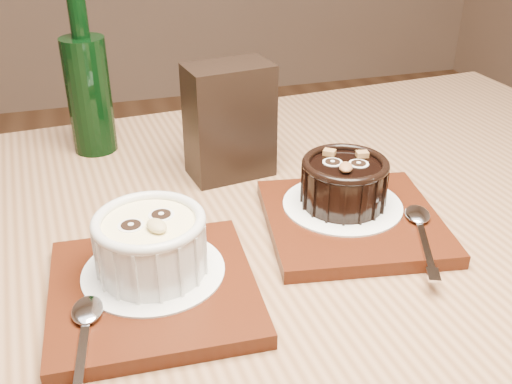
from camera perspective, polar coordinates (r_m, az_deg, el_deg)
table at (r=0.67m, az=-0.74°, el=-11.76°), size 1.26×0.89×0.75m
tray_left at (r=0.55m, az=-9.72°, el=-9.25°), size 0.19×0.19×0.01m
doily_left at (r=0.56m, az=-9.72°, el=-7.41°), size 0.13×0.13×0.00m
ramekin_white at (r=0.54m, az=-10.00°, el=-4.68°), size 0.10×0.10×0.06m
spoon_left at (r=0.50m, az=-16.12°, el=-13.30°), size 0.04×0.14×0.01m
tray_right at (r=0.65m, az=9.15°, el=-2.74°), size 0.21×0.21×0.01m
doily_right at (r=0.66m, az=8.23°, el=-1.18°), size 0.13×0.13×0.00m
ramekin_dark at (r=0.65m, az=8.41°, el=1.10°), size 0.09×0.09×0.06m
spoon_right at (r=0.62m, az=15.56°, el=-3.68°), size 0.07×0.13×0.01m
condiment_stand at (r=0.73m, az=-2.54°, el=6.74°), size 0.11×0.07×0.14m
green_bottle at (r=0.82m, az=-15.66°, el=9.27°), size 0.06×0.06×0.21m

